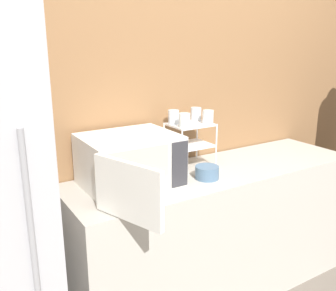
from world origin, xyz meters
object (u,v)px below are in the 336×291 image
object	(u,v)px
glass_front_left	(184,120)
glass_front_right	(208,117)
microwave	(129,162)
bowl	(207,173)
dish_rack	(190,136)
glass_back_right	(196,114)
glass_back_left	(173,117)

from	to	relation	value
glass_front_left	glass_front_right	world-z (taller)	same
glass_front_left	glass_front_right	bearing A→B (deg)	1.18
microwave	bowl	xyz separation A→B (m)	(0.44, -0.13, -0.11)
dish_rack	glass_front_right	world-z (taller)	glass_front_right
bowl	dish_rack	bearing A→B (deg)	80.11
glass_back_right	microwave	bearing A→B (deg)	-164.16
microwave	glass_back_left	size ratio (longest dim) A/B	9.36
microwave	glass_front_right	bearing A→B (deg)	4.22
microwave	glass_front_left	distance (m)	0.44
glass_front_left	glass_front_right	xyz separation A→B (m)	(0.18, 0.00, 0.00)
dish_rack	glass_front_right	bearing A→B (deg)	-34.09
glass_front_left	glass_front_right	distance (m)	0.18
microwave	dish_rack	xyz separation A→B (m)	(0.48, 0.10, 0.06)
glass_back_left	bowl	size ratio (longest dim) A/B	0.60
glass_front_right	dish_rack	bearing A→B (deg)	145.91
microwave	glass_front_left	size ratio (longest dim) A/B	9.36
microwave	glass_back_right	size ratio (longest dim) A/B	9.36
microwave	glass_back_left	distance (m)	0.46
glass_front_left	glass_back_left	bearing A→B (deg)	90.13
glass_back_right	bowl	world-z (taller)	glass_back_right
dish_rack	glass_back_right	xyz separation A→B (m)	(0.08, 0.06, 0.12)
glass_front_right	glass_front_left	bearing A→B (deg)	-178.82
glass_back_right	glass_front_right	bearing A→B (deg)	-86.76
glass_front_left	glass_back_right	world-z (taller)	same
glass_back_right	bowl	xyz separation A→B (m)	(-0.13, -0.29, -0.29)
glass_front_left	bowl	world-z (taller)	glass_front_left
glass_front_left	glass_back_left	size ratio (longest dim) A/B	1.00
dish_rack	glass_front_left	world-z (taller)	glass_front_left
dish_rack	bowl	world-z (taller)	dish_rack
glass_back_left	bowl	world-z (taller)	glass_back_left
glass_front_right	glass_back_left	size ratio (longest dim) A/B	1.00
glass_front_right	glass_back_left	world-z (taller)	same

